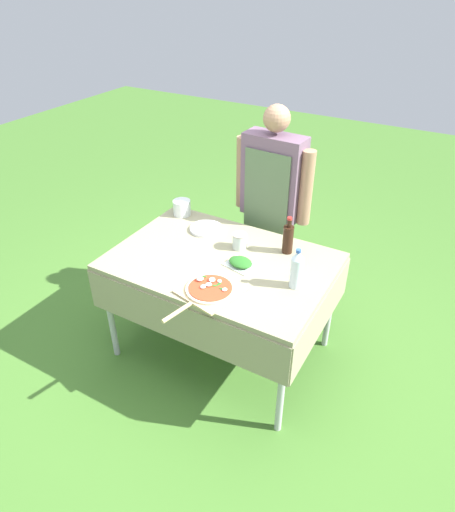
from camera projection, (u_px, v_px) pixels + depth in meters
name	position (u px, v px, depth m)	size (l,w,h in m)	color
ground_plane	(222.00, 349.00, 3.33)	(12.00, 12.00, 0.00)	#477A2D
prep_table	(221.00, 269.00, 2.94)	(1.40, 0.97, 0.78)	gray
person_cook	(272.00, 197.00, 3.30)	(0.60, 0.22, 1.60)	#333D56
pizza_on_peel	(209.00, 290.00, 2.61)	(0.37, 0.54, 0.05)	#D1B27F
oil_bottle	(288.00, 239.00, 2.92)	(0.07, 0.07, 0.26)	black
water_bottle	(297.00, 269.00, 2.60)	(0.07, 0.07, 0.25)	silver
herb_container	(241.00, 262.00, 2.83)	(0.21, 0.18, 0.04)	silver
mixing_tub	(182.00, 208.00, 3.38)	(0.13, 0.13, 0.11)	silver
plate_stack	(206.00, 229.00, 3.21)	(0.23, 0.23, 0.02)	white
sauce_jar	(240.00, 242.00, 2.99)	(0.10, 0.10, 0.10)	silver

